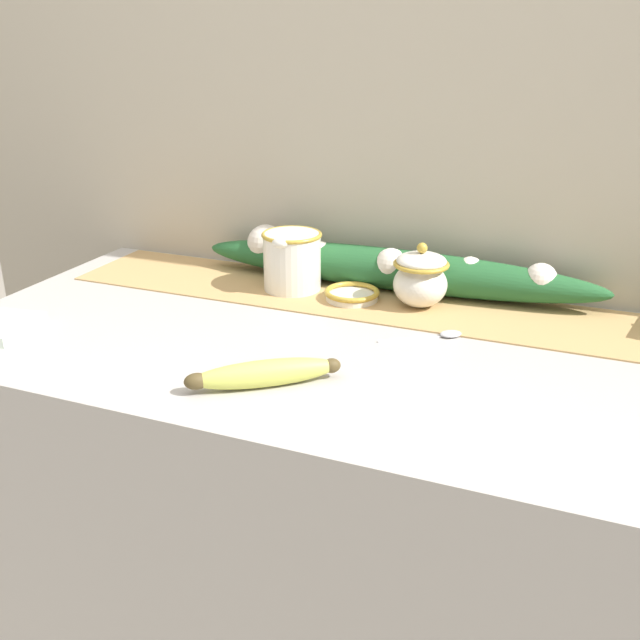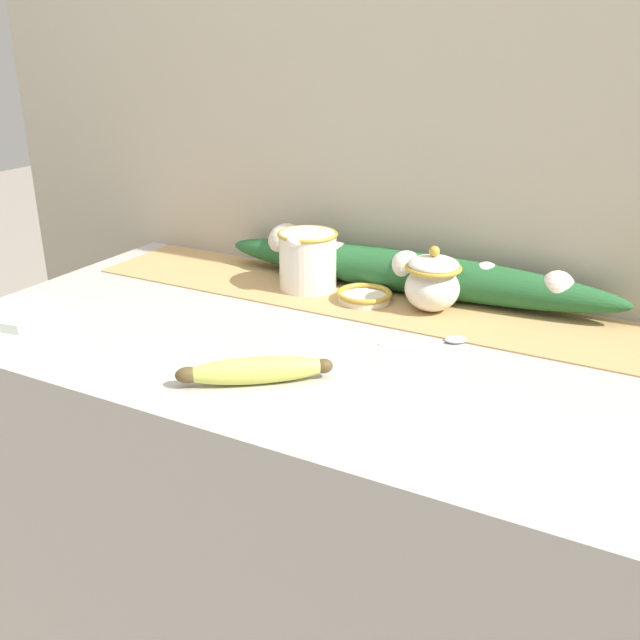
# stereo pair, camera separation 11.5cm
# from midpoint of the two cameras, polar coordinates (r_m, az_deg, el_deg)

# --- Properties ---
(countertop) EXTENTS (1.39, 0.67, 0.86)m
(countertop) POSITION_cam_midpoint_polar(r_m,az_deg,el_deg) (1.42, -0.79, -18.06)
(countertop) COLOR #B7B2AD
(countertop) RESTS_ON ground_plane
(back_wall) EXTENTS (2.19, 0.04, 2.40)m
(back_wall) POSITION_cam_midpoint_polar(r_m,az_deg,el_deg) (1.43, 4.78, 16.07)
(back_wall) COLOR #B7AD99
(back_wall) RESTS_ON ground_plane
(table_runner) EXTENTS (1.28, 0.23, 0.00)m
(table_runner) POSITION_cam_midpoint_polar(r_m,az_deg,el_deg) (1.37, 2.53, 1.47)
(table_runner) COLOR tan
(table_runner) RESTS_ON countertop
(cream_pitcher) EXTENTS (0.12, 0.14, 0.12)m
(cream_pitcher) POSITION_cam_midpoint_polar(r_m,az_deg,el_deg) (1.42, -4.56, 4.86)
(cream_pitcher) COLOR white
(cream_pitcher) RESTS_ON countertop
(sugar_bowl) EXTENTS (0.10, 0.10, 0.12)m
(sugar_bowl) POSITION_cam_midpoint_polar(r_m,az_deg,el_deg) (1.33, 5.60, 3.32)
(sugar_bowl) COLOR white
(sugar_bowl) RESTS_ON countertop
(small_dish) EXTENTS (0.11, 0.11, 0.02)m
(small_dish) POSITION_cam_midpoint_polar(r_m,az_deg,el_deg) (1.37, 0.17, 2.03)
(small_dish) COLOR white
(small_dish) RESTS_ON countertop
(banana) EXTENTS (0.20, 0.16, 0.04)m
(banana) POSITION_cam_midpoint_polar(r_m,az_deg,el_deg) (1.05, -7.64, -4.33)
(banana) COLOR #CCD156
(banana) RESTS_ON countertop
(spoon) EXTENTS (0.13, 0.09, 0.01)m
(spoon) POSITION_cam_midpoint_polar(r_m,az_deg,el_deg) (1.22, 7.39, -1.21)
(spoon) COLOR silver
(spoon) RESTS_ON countertop
(poinsettia_garland) EXTENTS (0.83, 0.09, 0.10)m
(poinsettia_garland) POSITION_cam_midpoint_polar(r_m,az_deg,el_deg) (1.42, 3.13, 4.20)
(poinsettia_garland) COLOR #235B2D
(poinsettia_garland) RESTS_ON countertop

